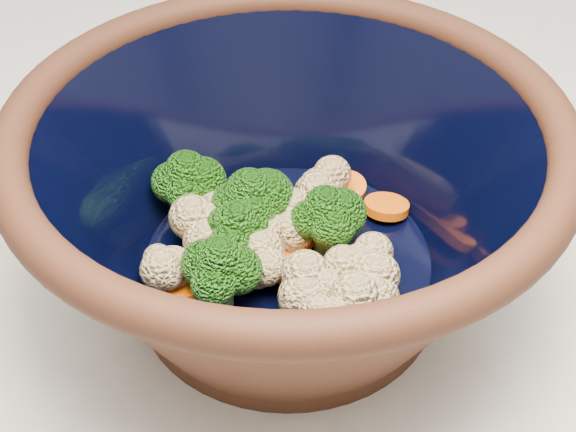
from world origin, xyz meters
TOP-DOWN VIEW (x-y plane):
  - mixing_bowl at (-0.09, -0.07)m, footprint 0.38×0.38m
  - vegetable_pile at (-0.10, -0.08)m, footprint 0.17×0.16m

SIDE VIEW (x-z plane):
  - vegetable_pile at x=-0.10m, z-range 0.93..0.98m
  - mixing_bowl at x=-0.09m, z-range 0.91..1.04m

